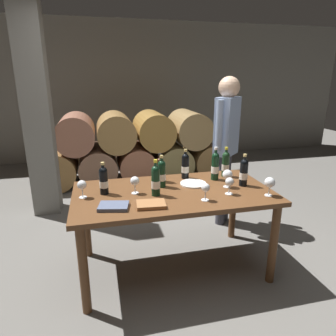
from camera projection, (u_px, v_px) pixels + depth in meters
ground_plane at (173, 267)px, 2.80m from camera, size 14.00×14.00×0.00m
cellar_back_wall at (124, 92)px, 6.30m from camera, size 10.00×0.24×2.80m
barrel_stack at (135, 148)px, 5.06m from camera, size 3.12×0.90×1.15m
stone_pillar at (37, 112)px, 3.62m from camera, size 0.32×0.32×2.60m
dining_table at (173, 201)px, 2.61m from camera, size 1.70×0.90×0.76m
wine_bottle_0 at (215, 166)px, 2.84m from camera, size 0.07×0.07×0.32m
wine_bottle_1 at (226, 164)px, 2.93m from camera, size 0.07×0.07×0.30m
wine_bottle_2 at (185, 166)px, 2.88m from camera, size 0.07×0.07×0.29m
wine_bottle_3 at (104, 180)px, 2.49m from camera, size 0.07×0.07×0.28m
wine_bottle_4 at (156, 180)px, 2.45m from camera, size 0.07×0.07×0.31m
wine_bottle_5 at (244, 172)px, 2.68m from camera, size 0.07×0.07×0.30m
wine_bottle_6 at (160, 169)px, 2.79m from camera, size 0.07×0.07×0.27m
wine_bottle_7 at (162, 173)px, 2.65m from camera, size 0.07×0.07×0.29m
wine_glass_0 at (227, 175)px, 2.64m from camera, size 0.09×0.09×0.16m
wine_glass_1 at (270, 183)px, 2.45m from camera, size 0.09×0.09×0.16m
wine_glass_2 at (82, 186)px, 2.41m from camera, size 0.07×0.07×0.15m
wine_glass_3 at (230, 183)px, 2.49m from camera, size 0.07×0.07×0.15m
wine_glass_4 at (206, 188)px, 2.36m from camera, size 0.07×0.07×0.14m
wine_glass_5 at (135, 182)px, 2.50m from camera, size 0.08×0.08×0.15m
tasting_notebook at (114, 206)px, 2.25m from camera, size 0.25×0.20×0.03m
leather_ledger at (151, 204)px, 2.28m from camera, size 0.23×0.18×0.03m
serving_plate at (193, 184)px, 2.74m from camera, size 0.24×0.24×0.01m
sommelier_presenting at (226, 138)px, 3.37m from camera, size 0.38×0.36×1.72m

